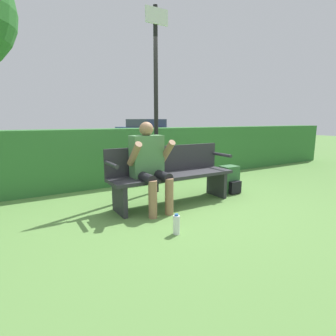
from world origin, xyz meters
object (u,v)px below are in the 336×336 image
(backpack, at_px, (230,180))
(parked_car, at_px, (146,131))
(person_seated, at_px, (150,162))
(water_bottle, at_px, (176,225))
(park_bench, at_px, (171,173))
(signpost, at_px, (156,93))

(backpack, bearing_deg, parked_car, 71.30)
(person_seated, xyz_separation_m, water_bottle, (-0.13, -0.87, -0.56))
(park_bench, relative_size, parked_car, 0.44)
(person_seated, relative_size, water_bottle, 5.24)
(water_bottle, bearing_deg, backpack, 29.61)
(person_seated, relative_size, backpack, 2.65)
(person_seated, height_order, signpost, signpost)
(water_bottle, bearing_deg, signpost, 68.53)
(backpack, height_order, parked_car, parked_car)
(park_bench, xyz_separation_m, water_bottle, (-0.53, -0.98, -0.34))
(person_seated, relative_size, signpost, 0.41)
(person_seated, bearing_deg, backpack, 3.43)
(park_bench, bearing_deg, backpack, -0.59)
(person_seated, bearing_deg, park_bench, 14.74)
(person_seated, relative_size, parked_car, 0.27)
(backpack, height_order, water_bottle, backpack)
(park_bench, height_order, water_bottle, park_bench)
(backpack, relative_size, water_bottle, 1.98)
(park_bench, height_order, signpost, signpost)
(park_bench, distance_m, backpack, 1.19)
(water_bottle, height_order, parked_car, parked_car)
(person_seated, xyz_separation_m, signpost, (0.51, 0.75, 0.98))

